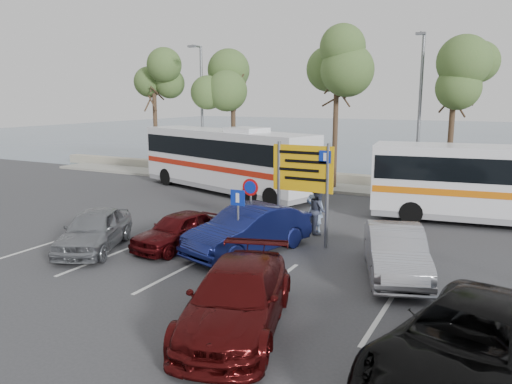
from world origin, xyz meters
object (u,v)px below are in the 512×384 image
at_px(car_maroon, 237,298).
at_px(car_red, 179,230).
at_px(direction_sign, 303,176).
at_px(suv_black, 471,345).
at_px(pedestrian_near, 315,208).
at_px(car_silver_b, 395,252).
at_px(coach_bus_left, 225,162).
at_px(car_silver_a, 94,230).
at_px(street_lamp_left, 201,106).
at_px(car_blue, 249,230).
at_px(street_lamp_right, 419,108).
at_px(pedestrian_far, 318,210).

relative_size(car_maroon, car_red, 1.35).
height_order(direction_sign, suv_black, direction_sign).
bearing_deg(pedestrian_near, car_silver_b, 128.05).
bearing_deg(coach_bus_left, car_red, -67.88).
bearing_deg(suv_black, car_silver_b, 130.50).
bearing_deg(car_silver_a, street_lamp_left, 84.95).
height_order(direction_sign, car_silver_b, direction_sign).
distance_m(coach_bus_left, car_silver_b, 14.32).
bearing_deg(car_red, car_maroon, -35.10).
bearing_deg(car_blue, street_lamp_left, 145.51).
height_order(direction_sign, car_maroon, direction_sign).
height_order(direction_sign, pedestrian_near, direction_sign).
distance_m(street_lamp_right, pedestrian_far, 9.64).
bearing_deg(pedestrian_far, street_lamp_left, 27.54).
xyz_separation_m(car_silver_b, pedestrian_near, (-3.81, 3.50, 0.19)).
bearing_deg(street_lamp_right, car_silver_b, -82.42).
xyz_separation_m(street_lamp_left, car_blue, (9.80, -12.02, -3.82)).
bearing_deg(street_lamp_right, car_red, -113.93).
distance_m(street_lamp_right, car_silver_b, 12.73).
xyz_separation_m(street_lamp_left, suv_black, (17.00, -17.02, -3.84)).
relative_size(car_maroon, car_silver_b, 1.12).
bearing_deg(direction_sign, coach_bus_left, 135.78).
bearing_deg(suv_black, pedestrian_far, 140.59).
relative_size(car_silver_b, pedestrian_far, 2.47).
distance_m(direction_sign, pedestrian_far, 2.26).
relative_size(coach_bus_left, pedestrian_far, 6.56).
relative_size(coach_bus_left, car_blue, 2.46).
relative_size(coach_bus_left, car_maroon, 2.36).
relative_size(direction_sign, car_silver_b, 0.82).
bearing_deg(car_red, street_lamp_right, 73.50).
distance_m(suv_black, pedestrian_near, 10.53).
relative_size(car_silver_a, car_blue, 0.86).
height_order(car_maroon, pedestrian_near, pedestrian_near).
bearing_deg(car_silver_a, pedestrian_near, 19.61).
relative_size(street_lamp_left, suv_black, 1.47).
height_order(coach_bus_left, pedestrian_near, coach_bus_left).
distance_m(direction_sign, car_silver_a, 7.32).
distance_m(car_maroon, car_red, 6.51).
xyz_separation_m(coach_bus_left, pedestrian_far, (7.49, -5.65, -0.77)).
height_order(suv_black, car_silver_b, suv_black).
relative_size(street_lamp_right, car_blue, 1.69).
height_order(coach_bus_left, car_silver_a, coach_bus_left).
relative_size(car_silver_b, pedestrian_near, 2.40).
xyz_separation_m(street_lamp_left, coach_bus_left, (3.50, -3.02, -2.94)).
xyz_separation_m(street_lamp_right, car_silver_a, (-8.00, -14.14, -3.90)).
height_order(car_silver_a, car_red, car_silver_a).
xyz_separation_m(street_lamp_left, car_silver_b, (14.60, -12.02, -3.87)).
bearing_deg(car_silver_b, car_blue, 161.01).
relative_size(car_red, pedestrian_near, 2.00).
xyz_separation_m(car_red, pedestrian_near, (3.39, 4.10, 0.29)).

